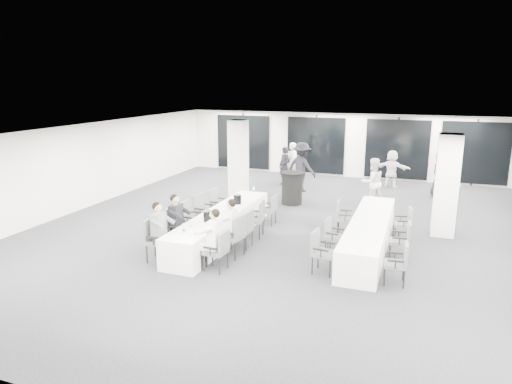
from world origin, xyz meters
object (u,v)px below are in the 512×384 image
chair_main_right_mid (245,227)px  chair_side_right_mid (403,238)px  cocktail_table (292,188)px  chair_side_left_far (343,215)px  chair_side_left_mid (332,233)px  chair_main_left_near (155,237)px  chair_main_right_fourth (257,217)px  banquet_table_main (221,226)px  chair_main_right_far (270,208)px  standing_guest_h (449,180)px  ice_bucket_far (237,199)px  banquet_table_side (369,234)px  ice_bucket_near (208,216)px  chair_side_right_near (399,261)px  standing_guest_f (392,166)px  chair_main_left_second (172,227)px  chair_main_left_fourth (203,209)px  chair_side_left_near (321,249)px  standing_guest_e (441,171)px  chair_main_left_mid (189,217)px  standing_guest_a (293,161)px  chair_main_right_second (235,233)px  chair_main_right_near (219,248)px  standing_guest_b (373,179)px  standing_guest_g (285,164)px  standing_guest_c (302,164)px  chair_side_right_far (405,221)px

chair_main_right_mid → chair_side_right_mid: bearing=-80.0°
cocktail_table → chair_side_left_far: size_ratio=1.20×
chair_side_left_mid → chair_main_left_near: bearing=-54.3°
chair_side_left_mid → chair_side_left_far: (-0.01, 1.54, 0.04)m
chair_main_left_near → chair_main_right_fourth: chair_main_left_near is taller
banquet_table_main → chair_side_left_far: size_ratio=5.39×
chair_main_right_far → standing_guest_h: (4.97, 3.25, 0.57)m
banquet_table_main → ice_bucket_far: bearing=85.5°
banquet_table_side → chair_side_left_far: chair_side_left_far is taller
ice_bucket_near → standing_guest_h: bearing=45.0°
banquet_table_main → cocktail_table: (0.79, 4.15, 0.19)m
chair_side_right_near → standing_guest_f: standing_guest_f is taller
chair_main_left_second → chair_side_left_far: 4.68m
chair_side_left_mid → standing_guest_h: size_ratio=0.40×
chair_main_left_fourth → standing_guest_h: (6.64, 4.33, 0.49)m
standing_guest_h → standing_guest_f: bearing=15.9°
chair_side_left_near → standing_guest_e: standing_guest_e is taller
chair_main_left_mid → standing_guest_a: bearing=174.6°
chair_main_right_mid → chair_main_right_second: bearing=-178.4°
chair_main_right_near → chair_main_right_fourth: bearing=4.0°
chair_main_right_near → chair_main_right_mid: size_ratio=0.95×
chair_side_left_mid → standing_guest_b: 4.84m
chair_side_left_far → chair_side_right_mid: bearing=43.9°
standing_guest_g → chair_main_left_fourth: bearing=-63.0°
standing_guest_a → standing_guest_e: standing_guest_a is taller
standing_guest_a → standing_guest_c: bearing=-83.4°
standing_guest_f → ice_bucket_near: 9.64m
chair_side_left_near → ice_bucket_near: 2.99m
standing_guest_f → standing_guest_h: standing_guest_h is taller
standing_guest_b → ice_bucket_near: standing_guest_b is taller
chair_side_left_near → ice_bucket_far: size_ratio=3.82×
cocktail_table → ice_bucket_near: (-0.76, -5.01, 0.32)m
chair_main_left_second → standing_guest_a: 8.43m
chair_main_right_near → standing_guest_e: bearing=-24.1°
standing_guest_e → chair_main_left_mid: bearing=105.8°
standing_guest_h → standing_guest_c: bearing=60.7°
banquet_table_main → standing_guest_g: 6.95m
chair_main_right_far → ice_bucket_near: bearing=164.6°
chair_side_right_far → cocktail_table: bearing=45.9°
chair_side_left_mid → chair_side_right_mid: chair_side_right_mid is taller
chair_main_right_far → chair_side_left_near: (2.15, -2.93, 0.04)m
cocktail_table → chair_side_right_mid: bearing=-46.0°
standing_guest_f → chair_side_left_far: bearing=98.4°
cocktail_table → chair_side_right_far: size_ratio=1.27×
chair_main_right_mid → chair_side_left_far: bearing=-45.9°
chair_main_right_fourth → chair_side_left_mid: bearing=-108.6°
standing_guest_a → standing_guest_h: bearing=-44.3°
chair_main_left_second → chair_main_right_fourth: size_ratio=1.04×
banquet_table_main → ice_bucket_near: (0.03, -0.85, 0.51)m
chair_main_left_second → chair_side_left_mid: chair_main_left_second is taller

